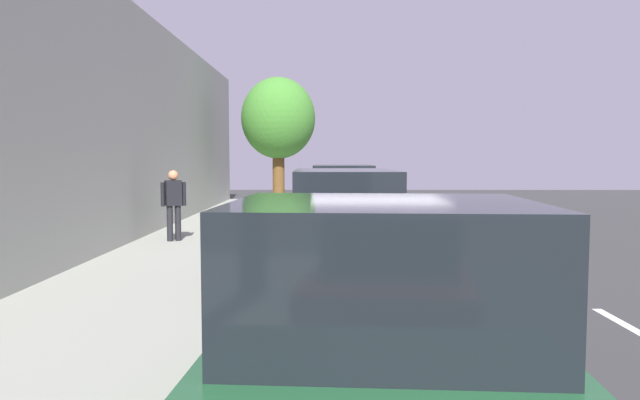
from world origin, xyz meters
TOP-DOWN VIEW (x-y plane):
  - ground at (0.00, 0.00)m, footprint 58.52×58.52m
  - sidewalk at (3.75, 0.00)m, footprint 3.94×36.57m
  - curb_edge at (1.69, 0.00)m, footprint 0.16×36.57m
  - lane_stripe_centre at (-2.96, -0.39)m, footprint 0.14×35.80m
  - lane_stripe_bike_edge at (0.22, 0.00)m, footprint 0.12×36.57m
  - building_facade at (5.97, 0.00)m, footprint 0.50×36.57m
  - parked_sedan_silver_nearest at (0.59, -13.73)m, footprint 1.91×4.44m
  - parked_suv_tan_second at (0.47, -5.99)m, footprint 1.97×4.70m
  - parked_suv_black_mid at (0.67, 1.03)m, footprint 2.05×4.74m
  - parked_pickup_green_far at (0.62, 7.01)m, footprint 2.27×5.41m
  - bicycle_at_curb at (1.23, 0.00)m, footprint 1.69×0.65m
  - cyclist_with_backpack at (1.45, -0.45)m, footprint 0.44×0.62m
  - street_tree_near_cyclist at (2.83, -12.54)m, footprint 2.95×2.95m
  - pedestrian_on_phone at (4.73, -3.34)m, footprint 0.57×0.37m

SIDE VIEW (x-z plane):
  - ground at x=0.00m, z-range 0.00..0.00m
  - lane_stripe_centre at x=-2.96m, z-range 0.00..0.01m
  - lane_stripe_bike_edge at x=0.22m, z-range 0.00..0.01m
  - sidewalk at x=3.75m, z-range 0.00..0.14m
  - curb_edge at x=1.69m, z-range 0.00..0.14m
  - bicycle_at_curb at x=1.23m, z-range -0.01..0.77m
  - parked_sedan_silver_nearest at x=0.59m, z-range -0.01..1.51m
  - parked_pickup_green_far at x=0.62m, z-range -0.07..1.88m
  - cyclist_with_backpack at x=1.45m, z-range 0.18..1.83m
  - parked_suv_tan_second at x=0.47m, z-range 0.03..2.02m
  - parked_suv_black_mid at x=0.67m, z-range 0.03..2.02m
  - pedestrian_on_phone at x=4.73m, z-range 0.26..2.01m
  - building_facade at x=5.97m, z-range 0.00..6.03m
  - street_tree_near_cyclist at x=2.83m, z-range 1.10..6.36m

